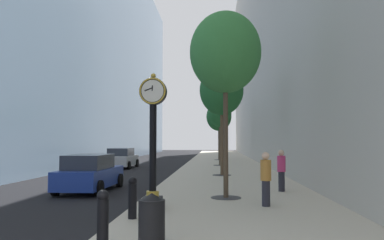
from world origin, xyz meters
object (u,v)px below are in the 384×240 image
object	(u,v)px
bollard_nearest	(103,217)
bollard_second	(132,197)
pedestrian_by_clock	(281,169)
street_clock	(153,134)
pedestrian_walking	(266,177)
street_tree_far	(219,117)
trash_bin	(152,219)
street_tree_mid_near	(222,90)
car_silver_mid	(122,158)
street_tree_mid_far	(220,114)
street_tree_near	(225,53)
car_blue_near	(90,173)

from	to	relation	value
bollard_nearest	bollard_second	xyz separation A→B (m)	(0.00, 2.67, 0.00)
pedestrian_by_clock	street_clock	bearing A→B (deg)	-137.89
pedestrian_walking	pedestrian_by_clock	world-z (taller)	pedestrian_walking
street_tree_far	pedestrian_by_clock	size ratio (longest dim) A/B	3.65
trash_bin	street_tree_mid_near	bearing A→B (deg)	83.97
trash_bin	car_silver_mid	xyz separation A→B (m)	(-6.26, 22.56, 0.10)
bollard_second	pedestrian_by_clock	xyz separation A→B (m)	(4.91, 5.73, 0.32)
street_tree_far	car_silver_mid	world-z (taller)	street_tree_far
bollard_nearest	bollard_second	distance (m)	2.67
bollard_nearest	pedestrian_by_clock	bearing A→B (deg)	59.67
trash_bin	car_silver_mid	distance (m)	23.42
street_tree_mid_far	street_tree_mid_near	bearing A→B (deg)	-90.00
street_clock	bollard_second	bearing A→B (deg)	-100.42
trash_bin	street_tree_far	bearing A→B (deg)	87.20
street_clock	street_tree_near	xyz separation A→B (m)	(2.30, 2.26, 3.02)
pedestrian_walking	pedestrian_by_clock	bearing A→B (deg)	72.92
street_tree_mid_far	trash_bin	xyz separation A→B (m)	(-1.62, -24.24, -3.72)
street_tree_near	street_tree_mid_far	distance (m)	17.82
street_tree_far	car_blue_near	bearing A→B (deg)	-103.57
street_clock	trash_bin	bearing A→B (deg)	-80.76
street_tree_mid_far	pedestrian_by_clock	distance (m)	16.38
street_tree_mid_far	car_silver_mid	bearing A→B (deg)	-168.00
bollard_nearest	street_tree_near	size ratio (longest dim) A/B	0.16
street_tree_far	bollard_second	bearing A→B (deg)	-94.85
bollard_nearest	pedestrian_by_clock	world-z (taller)	pedestrian_by_clock
street_tree_near	car_silver_mid	xyz separation A→B (m)	(-7.89, 16.11, -4.66)
car_blue_near	pedestrian_by_clock	bearing A→B (deg)	-3.60
street_tree_far	car_silver_mid	bearing A→B (deg)	-126.72
bollard_nearest	car_silver_mid	size ratio (longest dim) A/B	0.26
street_tree_far	street_tree_near	bearing A→B (deg)	-90.00
street_clock	trash_bin	world-z (taller)	street_clock
street_tree_mid_far	car_blue_near	world-z (taller)	street_tree_mid_far
street_clock	pedestrian_walking	distance (m)	3.83
street_tree_mid_near	trash_bin	distance (m)	16.09
trash_bin	car_silver_mid	bearing A→B (deg)	105.52
street_tree_near	car_blue_near	distance (m)	7.87
bollard_second	street_tree_near	world-z (taller)	street_tree_near
bollard_second	street_tree_mid_near	bearing A→B (deg)	78.48
street_tree_far	street_tree_mid_near	bearing A→B (deg)	-90.00
street_tree_near	street_tree_far	world-z (taller)	street_tree_near
trash_bin	pedestrian_walking	xyz separation A→B (m)	(2.84, 4.78, 0.37)
street_tree_far	street_clock	bearing A→B (deg)	-94.55
bollard_nearest	street_tree_mid_far	world-z (taller)	street_tree_mid_far
street_tree_near	street_tree_mid_near	size ratio (longest dim) A/B	1.03
car_blue_near	street_clock	bearing A→B (deg)	-52.93
car_blue_near	car_silver_mid	world-z (taller)	same
car_silver_mid	street_tree_mid_near	bearing A→B (deg)	-42.47
street_tree_far	pedestrian_by_clock	bearing A→B (deg)	-84.64
bollard_second	street_tree_far	xyz separation A→B (m)	(2.59, 30.48, 4.03)
street_tree_near	car_blue_near	xyz separation A→B (m)	(-5.85, 2.44, -4.66)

